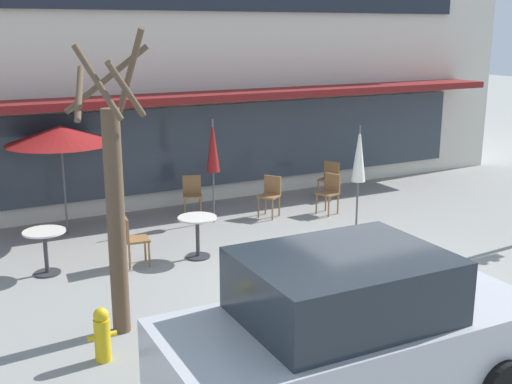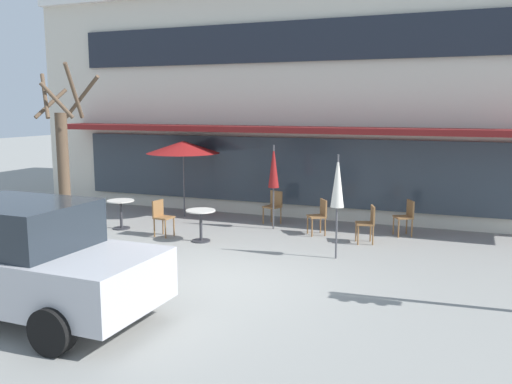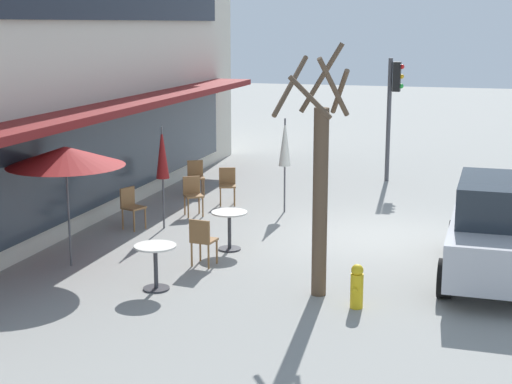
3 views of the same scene
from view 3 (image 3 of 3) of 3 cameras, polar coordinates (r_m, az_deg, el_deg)
The scene contains 15 objects.
ground_plane at distance 16.31m, azimuth 8.30°, elevation -3.33°, with size 80.00×80.00×0.00m, color gray.
cafe_table_near_wall at distance 15.21m, azimuth -1.95°, elevation -2.34°, with size 0.70×0.70×0.76m.
cafe_table_streetside at distance 13.05m, azimuth -7.32°, elevation -4.89°, with size 0.70×0.70×0.76m.
patio_umbrella_green_folded at distance 18.04m, azimuth 2.12°, elevation 3.58°, with size 0.28×0.28×2.20m.
patio_umbrella_cream_folded at distance 14.27m, azimuth -13.68°, elevation 2.55°, with size 2.10×2.10×2.20m.
patio_umbrella_corner_open at distance 16.68m, azimuth -6.84°, elevation 2.79°, with size 0.28×0.28×2.20m.
cafe_chair_0 at distance 20.07m, azimuth -4.40°, elevation 1.23°, with size 0.54×0.54×0.89m.
cafe_chair_1 at distance 19.03m, azimuth -2.10°, elevation 0.65°, with size 0.51×0.51×0.89m.
cafe_chair_2 at distance 16.96m, azimuth -9.07°, elevation -0.92°, with size 0.51×0.51×0.89m.
cafe_chair_3 at distance 14.19m, azimuth -3.93°, elevation -3.38°, with size 0.44×0.44×0.89m.
cafe_chair_4 at distance 17.99m, azimuth -4.63°, elevation -0.06°, with size 0.56×0.56×0.89m.
parked_sedan at distance 14.04m, azimuth 17.71°, elevation -2.62°, with size 4.23×2.07×1.76m.
street_tree at distance 12.43m, azimuth 4.64°, elevation 0.55°, with size 1.19×1.15×4.04m.
traffic_light_pole at distance 21.91m, azimuth 9.93°, elevation 6.69°, with size 0.26×0.43×3.40m.
fire_hydrant at distance 12.28m, azimuth 7.35°, elevation -6.80°, with size 0.36×0.20×0.71m.
Camera 3 is at (-15.58, -2.13, 4.33)m, focal length 55.00 mm.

